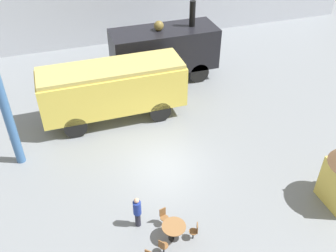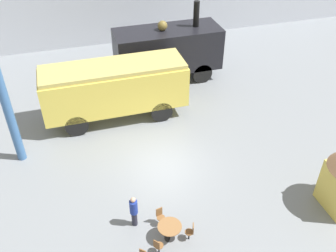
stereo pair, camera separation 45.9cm
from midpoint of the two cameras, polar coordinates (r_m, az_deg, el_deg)
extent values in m
plane|color=gray|center=(19.23, -1.19, -5.81)|extent=(80.00, 80.00, 0.00)
cube|color=black|center=(25.48, -1.11, 11.67)|extent=(7.00, 2.65, 2.69)
cylinder|color=black|center=(25.23, 3.19, 16.72)|extent=(0.39, 0.39, 1.66)
sphere|color=brown|center=(24.74, -1.96, 15.02)|extent=(0.64, 0.64, 0.64)
cylinder|color=black|center=(25.75, 4.28, 8.00)|extent=(1.36, 0.12, 1.36)
cylinder|color=black|center=(27.84, 2.34, 10.38)|extent=(1.36, 0.12, 1.36)
cylinder|color=black|center=(24.63, -4.90, 6.53)|extent=(1.36, 0.12, 1.36)
cylinder|color=black|center=(26.80, -6.24, 9.09)|extent=(1.36, 0.12, 1.36)
cube|color=#E0C64C|center=(21.64, -9.01, 5.68)|extent=(8.14, 2.59, 2.34)
cube|color=tan|center=(21.01, -9.34, 8.69)|extent=(7.98, 2.39, 0.24)
cylinder|color=black|center=(21.77, -1.75, 2.11)|extent=(1.29, 0.12, 1.29)
cylinder|color=black|center=(23.78, -3.47, 5.31)|extent=(1.29, 0.12, 1.29)
cylinder|color=black|center=(21.20, -14.49, -0.29)|extent=(1.29, 0.12, 1.29)
cylinder|color=black|center=(23.26, -15.17, 3.19)|extent=(1.29, 0.12, 1.29)
cylinder|color=black|center=(16.17, 0.03, -16.68)|extent=(0.44, 0.44, 0.02)
cylinder|color=black|center=(15.88, 0.03, -15.89)|extent=(0.08, 0.08, 0.71)
cylinder|color=olive|center=(15.58, 0.03, -15.06)|extent=(0.99, 0.99, 0.03)
cylinder|color=black|center=(16.02, 2.99, -16.25)|extent=(0.06, 0.06, 0.42)
cylinder|color=brown|center=(15.84, 3.01, -15.76)|extent=(0.36, 0.36, 0.03)
cube|color=brown|center=(15.67, 3.62, -15.26)|extent=(0.13, 0.29, 0.42)
cylinder|color=black|center=(16.44, -1.38, -14.33)|extent=(0.06, 0.06, 0.42)
cylinder|color=brown|center=(16.26, -1.39, -13.83)|extent=(0.36, 0.36, 0.03)
cube|color=brown|center=(16.18, -1.67, -12.96)|extent=(0.29, 0.10, 0.42)
cylinder|color=black|center=(15.61, -1.53, -18.25)|extent=(0.06, 0.06, 0.42)
cylinder|color=brown|center=(15.42, -1.54, -17.77)|extent=(0.36, 0.36, 0.03)
cube|color=brown|center=(15.17, -1.88, -17.68)|extent=(0.22, 0.24, 0.42)
cylinder|color=#262633|center=(16.37, -5.44, -13.94)|extent=(0.24, 0.24, 0.74)
cylinder|color=navy|center=(15.84, -5.58, -12.32)|extent=(0.34, 0.34, 0.66)
sphere|color=tan|center=(15.51, -5.68, -11.26)|extent=(0.22, 0.22, 0.22)
cylinder|color=#386093|center=(18.71, -24.73, 4.33)|extent=(0.44, 0.44, 8.00)
camera|label=1|loc=(0.23, -90.69, -0.51)|focal=40.00mm
camera|label=2|loc=(0.23, 89.31, 0.51)|focal=40.00mm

